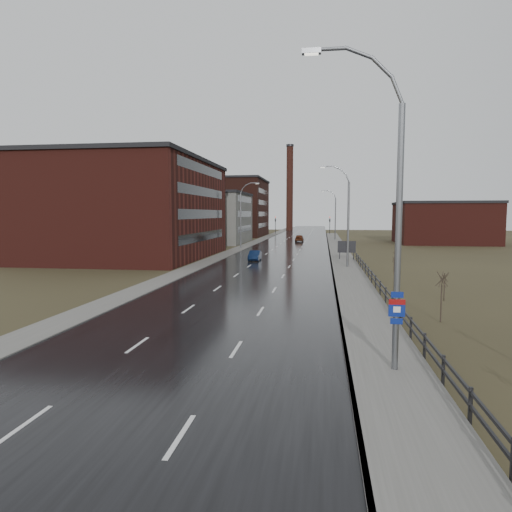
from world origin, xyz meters
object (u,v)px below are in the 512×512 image
(billboard, at_px, (347,247))
(car_far, at_px, (299,238))
(streetlight_main, at_px, (390,213))
(car_near, at_px, (255,256))

(billboard, height_order, car_far, billboard)
(streetlight_main, distance_m, car_near, 42.07)
(car_far, bearing_deg, billboard, 101.39)
(streetlight_main, bearing_deg, car_near, 105.35)
(billboard, relative_size, car_near, 0.66)
(car_near, bearing_deg, billboard, 8.58)
(billboard, xyz_separation_m, car_far, (-8.09, 39.44, -0.97))
(billboard, distance_m, car_near, 11.89)
(streetlight_main, relative_size, billboard, 4.73)
(streetlight_main, relative_size, car_far, 2.72)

